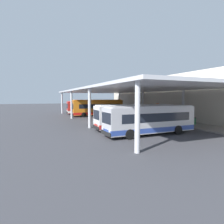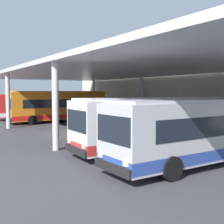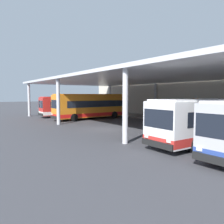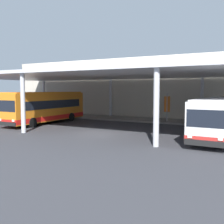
% 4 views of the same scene
% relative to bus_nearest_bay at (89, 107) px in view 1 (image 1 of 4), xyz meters
% --- Properties ---
extents(ground_plane, '(200.00, 200.00, 0.00)m').
position_rel_bus_nearest_bay_xyz_m(ground_plane, '(14.28, -3.31, -1.66)').
color(ground_plane, '#3D3D42').
extents(platform_kerb, '(42.00, 4.50, 0.18)m').
position_rel_bus_nearest_bay_xyz_m(platform_kerb, '(14.28, 8.44, -1.57)').
color(platform_kerb, gray).
rests_on(platform_kerb, ground).
extents(station_building_facade, '(48.00, 1.60, 8.22)m').
position_rel_bus_nearest_bay_xyz_m(station_building_facade, '(14.28, 11.69, 2.46)').
color(station_building_facade, beige).
rests_on(station_building_facade, ground).
extents(canopy_shelter, '(40.00, 17.00, 5.55)m').
position_rel_bus_nearest_bay_xyz_m(canopy_shelter, '(14.28, 2.19, 3.66)').
color(canopy_shelter, silver).
rests_on(canopy_shelter, ground).
extents(bus_nearest_bay, '(3.14, 10.66, 3.17)m').
position_rel_bus_nearest_bay_xyz_m(bus_nearest_bay, '(0.00, 0.00, 0.00)').
color(bus_nearest_bay, red).
rests_on(bus_nearest_bay, ground).
extents(bus_second_bay, '(2.85, 11.37, 3.57)m').
position_rel_bus_nearest_bay_xyz_m(bus_second_bay, '(5.07, 0.48, 0.19)').
color(bus_second_bay, orange).
rests_on(bus_second_bay, ground).
extents(bus_middle_bay, '(2.92, 10.59, 3.17)m').
position_rel_bus_nearest_bay_xyz_m(bus_middle_bay, '(23.76, -0.74, 0.00)').
color(bus_middle_bay, white).
rests_on(bus_middle_bay, ground).
extents(bus_far_bay, '(2.88, 10.58, 3.17)m').
position_rel_bus_nearest_bay_xyz_m(bus_far_bay, '(27.34, -0.98, 0.00)').
color(bus_far_bay, '#B7B7BC').
rests_on(bus_far_bay, ground).
extents(bench_waiting, '(1.80, 0.45, 0.92)m').
position_rel_bus_nearest_bay_xyz_m(bench_waiting, '(20.94, 8.50, -0.99)').
color(bench_waiting, '#383D47').
rests_on(bench_waiting, platform_kerb).
extents(trash_bin, '(0.52, 0.52, 0.98)m').
position_rel_bus_nearest_bay_xyz_m(trash_bin, '(24.23, 8.78, -0.98)').
color(trash_bin, '#236638').
rests_on(trash_bin, platform_kerb).
extents(banner_sign, '(0.70, 0.12, 3.20)m').
position_rel_bus_nearest_bay_xyz_m(banner_sign, '(17.02, 7.63, 0.32)').
color(banner_sign, '#B2B2B7').
rests_on(banner_sign, platform_kerb).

